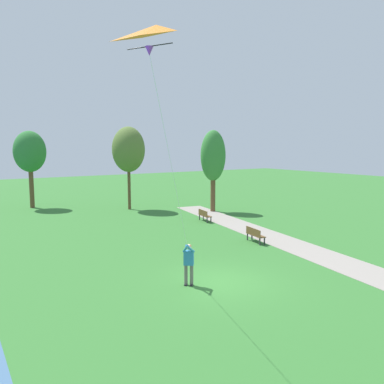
# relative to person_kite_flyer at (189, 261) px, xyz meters

# --- Properties ---
(ground_plane) EXTENTS (120.00, 120.00, 0.00)m
(ground_plane) POSITION_rel_person_kite_flyer_xyz_m (1.35, -0.41, -1.05)
(ground_plane) COLOR #33702D
(walkway_path) EXTENTS (7.54, 31.97, 0.02)m
(walkway_path) POSITION_rel_person_kite_flyer_xyz_m (8.41, 1.59, -1.04)
(walkway_path) COLOR gray
(walkway_path) RESTS_ON ground
(person_kite_flyer) EXTENTS (0.58, 0.60, 1.83)m
(person_kite_flyer) POSITION_rel_person_kite_flyer_xyz_m (0.00, 0.00, 0.00)
(person_kite_flyer) COLOR #232328
(person_kite_flyer) RESTS_ON ground
(flying_kite) EXTENTS (3.97, 4.68, 6.78)m
(flying_kite) POSITION_rel_person_kite_flyer_xyz_m (-3.59, -4.17, 7.12)
(flying_kite) COLOR orange
(park_bench_near_walkway) EXTENTS (0.68, 1.55, 0.88)m
(park_bench_near_walkway) POSITION_rel_person_kite_flyer_xyz_m (7.09, 3.83, -0.54)
(park_bench_near_walkway) COLOR brown
(park_bench_near_walkway) RESTS_ON ground
(park_bench_far_walkway) EXTENTS (0.68, 1.55, 0.88)m
(park_bench_far_walkway) POSITION_rel_person_kite_flyer_xyz_m (8.22, 10.74, -0.54)
(park_bench_far_walkway) COLOR brown
(park_bench_far_walkway) RESTS_ON ground
(tree_horizon_far) EXTENTS (2.88, 3.12, 7.43)m
(tree_horizon_far) POSITION_rel_person_kite_flyer_xyz_m (5.74, 19.07, 4.33)
(tree_horizon_far) COLOR brown
(tree_horizon_far) RESTS_ON ground
(tree_treeline_left) EXTENTS (2.30, 1.88, 7.08)m
(tree_treeline_left) POSITION_rel_person_kite_flyer_xyz_m (11.43, 14.06, 3.74)
(tree_treeline_left) COLOR brown
(tree_treeline_left) RESTS_ON ground
(tree_lakeside_far) EXTENTS (2.88, 2.67, 7.09)m
(tree_lakeside_far) POSITION_rel_person_kite_flyer_xyz_m (-1.49, 24.82, 4.09)
(tree_lakeside_far) COLOR brown
(tree_lakeside_far) RESTS_ON ground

